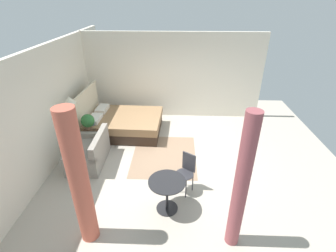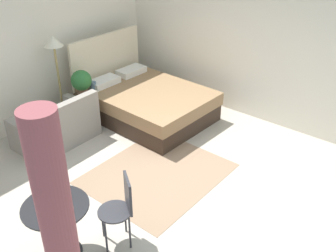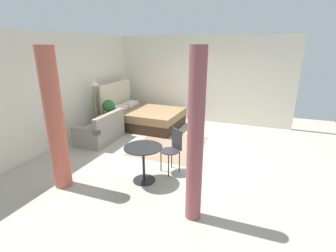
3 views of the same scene
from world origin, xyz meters
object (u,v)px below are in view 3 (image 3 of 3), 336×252
at_px(bed, 144,117).
at_px(couch, 101,131).
at_px(cafe_chair_near_window, 173,146).
at_px(nightstand, 113,122).
at_px(floor_lamp, 94,89).
at_px(potted_plant, 109,106).
at_px(balcony_table, 143,157).
at_px(vase, 114,110).

bearing_deg(bed, couch, 162.76).
relative_size(bed, cafe_chair_near_window, 2.53).
relative_size(bed, nightstand, 4.22).
bearing_deg(bed, floor_lamp, 138.10).
height_order(bed, couch, bed).
height_order(potted_plant, floor_lamp, floor_lamp).
height_order(bed, balcony_table, bed).
xyz_separation_m(vase, balcony_table, (-2.50, -2.24, -0.12)).
xyz_separation_m(bed, balcony_table, (-3.12, -1.54, 0.19)).
height_order(nightstand, potted_plant, potted_plant).
bearing_deg(nightstand, balcony_table, -136.69).
xyz_separation_m(vase, cafe_chair_near_window, (-1.91, -2.65, -0.08)).
height_order(couch, balcony_table, couch).
distance_m(vase, cafe_chair_near_window, 3.26).
bearing_deg(vase, cafe_chair_near_window, -125.77).
bearing_deg(nightstand, potted_plant, 159.80).
bearing_deg(balcony_table, vase, 41.96).
distance_m(nightstand, potted_plant, 0.53).
bearing_deg(balcony_table, bed, 26.24).
height_order(balcony_table, cafe_chair_near_window, cafe_chair_near_window).
relative_size(nightstand, vase, 3.29).
height_order(nightstand, cafe_chair_near_window, cafe_chair_near_window).
bearing_deg(bed, vase, 131.45).
bearing_deg(potted_plant, nightstand, -20.20).
bearing_deg(balcony_table, nightstand, 43.31).
height_order(couch, potted_plant, potted_plant).
relative_size(vase, balcony_table, 0.23).
distance_m(couch, balcony_table, 2.54).
height_order(nightstand, balcony_table, balcony_table).
height_order(couch, vase, couch).
xyz_separation_m(vase, floor_lamp, (-0.50, 0.30, 0.70)).
relative_size(potted_plant, vase, 2.68).
height_order(couch, nightstand, couch).
relative_size(nightstand, floor_lamp, 0.34).
height_order(floor_lamp, balcony_table, floor_lamp).
distance_m(floor_lamp, balcony_table, 3.34).
bearing_deg(bed, balcony_table, -153.76).
bearing_deg(couch, balcony_table, -126.05).
relative_size(bed, couch, 1.75).
relative_size(couch, floor_lamp, 0.81).
xyz_separation_m(potted_plant, cafe_chair_near_window, (-1.69, -2.68, -0.24)).
bearing_deg(couch, potted_plant, 16.40).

